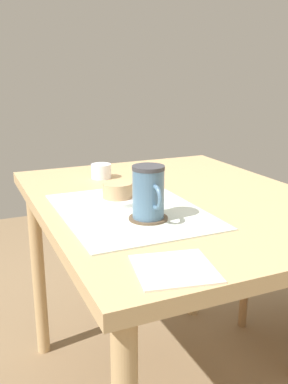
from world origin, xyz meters
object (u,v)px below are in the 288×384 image
Objects in this scene: dining_table at (176,224)px; sugar_bowl at (101,171)px; coffee_mug at (149,192)px; pastry_plate at (118,199)px; pastry at (117,190)px.

sugar_bowl is at bearing -156.33° from dining_table.
sugar_bowl is (-0.47, 0.03, -0.05)m from coffee_mug.
pastry_plate is 0.30m from sugar_bowl.
sugar_bowl is at bearing 176.32° from coffee_mug.
coffee_mug is (0.16, -0.16, 0.16)m from dining_table.
pastry_plate is 0.03m from pastry.
coffee_mug is (0.17, 0.02, 0.04)m from pastry.
pastry is at bearing 0.00° from pastry_plate.
dining_table is 0.21m from pastry_plate.
coffee_mug is at bearing -3.68° from sugar_bowl.
pastry_plate is at bearing -174.09° from coffee_mug.
pastry is at bearing -174.09° from coffee_mug.
dining_table is at bearing 85.40° from pastry_plate.
pastry is at bearing -9.37° from sugar_bowl.
dining_table is at bearing 134.24° from coffee_mug.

